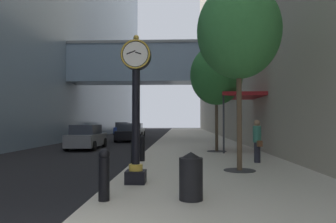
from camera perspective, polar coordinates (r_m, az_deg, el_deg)
ground_plane at (r=30.50m, az=-1.51°, el=-5.24°), size 110.00×110.00×0.00m
sidewalk_right at (r=33.45m, az=4.54°, el=-4.81°), size 6.64×80.00×0.14m
street_clock at (r=8.80m, az=-5.85°, el=1.81°), size 0.84×0.55×4.15m
bollard_nearest at (r=7.07m, az=-11.53°, el=-10.99°), size 0.25×0.25×1.12m
bollard_third at (r=11.43m, az=-6.12°, el=-7.45°), size 0.25×0.25×1.12m
bollard_fourth at (r=13.64m, az=-4.74°, el=-6.53°), size 0.25×0.25×1.12m
street_tree_near at (r=11.68m, az=12.71°, el=13.99°), size 2.94×2.94×6.59m
street_tree_mid_near at (r=18.24m, az=8.78°, el=6.54°), size 2.99×2.99×6.08m
trash_bin at (r=7.03m, az=4.20°, el=-11.48°), size 0.53×0.53×1.05m
pedestrian_walking at (r=13.60m, az=15.90°, el=-4.96°), size 0.41×0.50×1.78m
storefront_awning at (r=18.86m, az=12.64°, el=2.61°), size 2.40×3.60×3.30m
car_blue_near at (r=43.40m, az=-8.18°, el=-3.10°), size 2.18×4.30×1.69m
car_black_mid at (r=28.90m, az=-7.27°, el=-3.87°), size 2.08×4.33×1.61m
car_silver_far at (r=37.44m, az=-6.02°, el=-3.38°), size 2.12×4.25×1.61m
car_grey_trailing at (r=21.63m, az=-14.55°, el=-4.54°), size 2.02×4.58×1.61m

